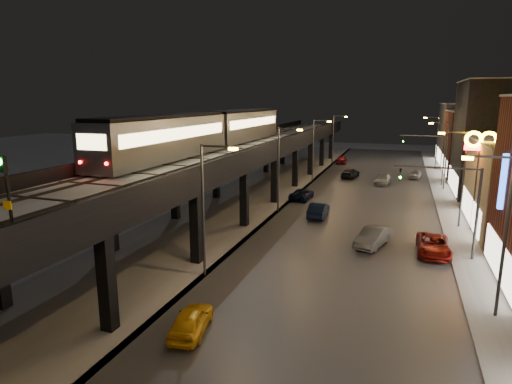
% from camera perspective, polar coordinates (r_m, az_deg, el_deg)
% --- Properties ---
extents(road_surface, '(17.00, 120.00, 0.06)m').
position_cam_1_polar(road_surface, '(48.38, 13.65, -2.21)').
color(road_surface, '#46474D').
rests_on(road_surface, ground).
extents(sidewalk_right, '(4.00, 120.00, 0.14)m').
position_cam_1_polar(sidewalk_right, '(48.57, 25.48, -2.97)').
color(sidewalk_right, '#9FA1A8').
rests_on(sidewalk_right, ground).
extents(under_viaduct_pavement, '(11.00, 120.00, 0.06)m').
position_cam_1_polar(under_viaduct_pavement, '(51.30, -1.51, -1.05)').
color(under_viaduct_pavement, '#9FA1A8').
rests_on(under_viaduct_pavement, ground).
extents(elevated_viaduct, '(9.00, 100.00, 6.30)m').
position_cam_1_polar(elevated_viaduct, '(47.40, -2.89, 4.71)').
color(elevated_viaduct, black).
rests_on(elevated_viaduct, ground).
extents(viaduct_trackbed, '(8.40, 100.00, 0.32)m').
position_cam_1_polar(viaduct_trackbed, '(47.42, -2.85, 5.65)').
color(viaduct_trackbed, '#B2B7C1').
rests_on(viaduct_trackbed, elevated_viaduct).
extents(viaduct_parapet_streetside, '(0.30, 100.00, 1.10)m').
position_cam_1_polar(viaduct_parapet_streetside, '(45.97, 2.23, 6.03)').
color(viaduct_parapet_streetside, black).
rests_on(viaduct_parapet_streetside, elevated_viaduct).
extents(viaduct_parapet_far, '(0.30, 100.00, 1.10)m').
position_cam_1_polar(viaduct_parapet_far, '(49.17, -7.58, 6.34)').
color(viaduct_parapet_far, black).
rests_on(viaduct_parapet_far, elevated_viaduct).
extents(building_d, '(12.20, 13.20, 14.16)m').
position_cam_1_polar(building_d, '(61.22, 30.87, 6.08)').
color(building_d, black).
rests_on(building_d, ground).
extents(building_e, '(12.20, 12.20, 10.16)m').
position_cam_1_polar(building_e, '(75.10, 28.62, 5.60)').
color(building_e, '#59241A').
rests_on(building_e, ground).
extents(building_f, '(12.20, 16.20, 11.16)m').
position_cam_1_polar(building_f, '(88.85, 27.23, 6.86)').
color(building_f, '#424243').
rests_on(building_f, ground).
extents(streetlight_left_1, '(2.57, 0.28, 9.00)m').
position_cam_1_polar(streetlight_left_1, '(28.27, -6.61, -1.28)').
color(streetlight_left_1, '#38383A').
rests_on(streetlight_left_1, ground).
extents(streetlight_right_1, '(2.56, 0.28, 9.00)m').
position_cam_1_polar(streetlight_right_1, '(26.13, 29.83, -3.99)').
color(streetlight_right_1, '#38383A').
rests_on(streetlight_right_1, ground).
extents(streetlight_left_2, '(2.57, 0.28, 9.00)m').
position_cam_1_polar(streetlight_left_2, '(44.88, 3.34, 3.79)').
color(streetlight_left_2, '#38383A').
rests_on(streetlight_left_2, ground).
extents(streetlight_right_2, '(2.56, 0.28, 9.00)m').
position_cam_1_polar(streetlight_right_2, '(43.56, 25.63, 2.35)').
color(streetlight_right_2, '#38383A').
rests_on(streetlight_right_2, ground).
extents(streetlight_left_3, '(2.57, 0.28, 9.00)m').
position_cam_1_polar(streetlight_left_3, '(62.27, 7.87, 6.05)').
color(streetlight_left_3, '#38383A').
rests_on(streetlight_left_3, ground).
extents(streetlight_right_3, '(2.56, 0.28, 9.00)m').
position_cam_1_polar(streetlight_right_3, '(61.33, 23.84, 5.04)').
color(streetlight_right_3, '#38383A').
rests_on(streetlight_right_3, ground).
extents(streetlight_left_4, '(2.57, 0.28, 9.00)m').
position_cam_1_polar(streetlight_left_4, '(79.93, 10.42, 7.31)').
color(streetlight_left_4, '#38383A').
rests_on(streetlight_left_4, ground).
extents(streetlight_right_4, '(2.56, 0.28, 9.00)m').
position_cam_1_polar(streetlight_right_4, '(79.20, 22.85, 6.51)').
color(streetlight_right_4, '#38383A').
rests_on(streetlight_right_4, ground).
extents(traffic_light_rig_a, '(6.10, 0.34, 7.00)m').
position_cam_1_polar(traffic_light_rig_a, '(34.80, 25.64, -1.11)').
color(traffic_light_rig_a, '#38383A').
rests_on(traffic_light_rig_a, ground).
extents(traffic_light_rig_b, '(6.10, 0.34, 7.00)m').
position_cam_1_polar(traffic_light_rig_b, '(64.31, 22.79, 4.75)').
color(traffic_light_rig_b, '#38383A').
rests_on(traffic_light_rig_b, ground).
extents(subway_train, '(3.25, 39.30, 3.89)m').
position_cam_1_polar(subway_train, '(47.92, -5.82, 8.27)').
color(subway_train, gray).
rests_on(subway_train, viaduct_trackbed).
extents(rail_signal, '(0.37, 0.44, 3.19)m').
position_cam_1_polar(rail_signal, '(18.06, -30.49, 1.25)').
color(rail_signal, black).
rests_on(rail_signal, viaduct_trackbed).
extents(car_taxi, '(2.27, 4.16, 1.34)m').
position_cam_1_polar(car_taxi, '(23.14, -8.62, -16.67)').
color(car_taxi, gold).
rests_on(car_taxi, ground).
extents(car_near_white, '(1.63, 4.58, 1.50)m').
position_cam_1_polar(car_near_white, '(44.08, 8.33, -2.43)').
color(car_near_white, black).
rests_on(car_near_white, ground).
extents(car_mid_silver, '(2.39, 4.71, 1.28)m').
position_cam_1_polar(car_mid_silver, '(51.60, 6.12, -0.34)').
color(car_mid_silver, black).
rests_on(car_mid_silver, ground).
extents(car_mid_dark, '(2.60, 5.08, 1.41)m').
position_cam_1_polar(car_mid_dark, '(67.34, 12.44, 2.45)').
color(car_mid_dark, black).
rests_on(car_mid_dark, ground).
extents(car_far_white, '(1.99, 4.40, 1.47)m').
position_cam_1_polar(car_far_white, '(82.06, 11.35, 4.23)').
color(car_far_white, maroon).
rests_on(car_far_white, ground).
extents(car_onc_silver, '(2.83, 4.88, 1.52)m').
position_cam_1_polar(car_onc_silver, '(36.36, 15.28, -5.90)').
color(car_onc_silver, '#595C60').
rests_on(car_onc_silver, ground).
extents(car_onc_dark, '(2.44, 5.20, 1.44)m').
position_cam_1_polar(car_onc_dark, '(36.05, 22.59, -6.65)').
color(car_onc_dark, maroon).
rests_on(car_onc_dark, ground).
extents(car_onc_white, '(2.36, 4.82, 1.35)m').
position_cam_1_polar(car_onc_white, '(63.20, 16.57, 1.57)').
color(car_onc_white, gray).
rests_on(car_onc_white, ground).
extents(car_onc_red, '(2.07, 3.90, 1.26)m').
position_cam_1_polar(car_onc_red, '(69.44, 20.46, 2.19)').
color(car_onc_red, '#9A9CA2').
rests_on(car_onc_red, ground).
extents(sign_mcdonalds, '(2.71, 0.49, 9.10)m').
position_cam_1_polar(sign_mcdonalds, '(42.80, 27.68, 4.76)').
color(sign_mcdonalds, '#38383A').
rests_on(sign_mcdonalds, ground).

